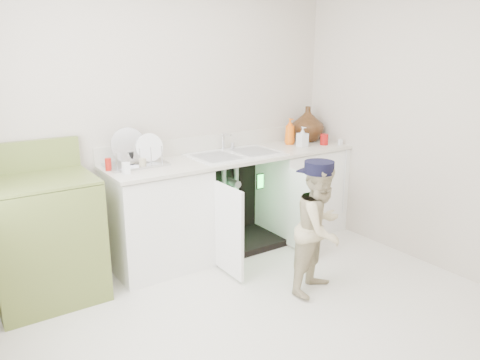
{
  "coord_description": "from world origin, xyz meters",
  "views": [
    {
      "loc": [
        -1.78,
        -2.32,
        1.83
      ],
      "look_at": [
        0.26,
        0.7,
        0.82
      ],
      "focal_mm": 35.0,
      "sensor_mm": 36.0,
      "label": 1
    }
  ],
  "objects": [
    {
      "name": "avocado_stove",
      "position": [
        -1.17,
        1.18,
        0.48
      ],
      "size": [
        0.75,
        0.65,
        1.17
      ],
      "color": "olive",
      "rests_on": "ground"
    },
    {
      "name": "room_shell",
      "position": [
        0.0,
        0.0,
        1.25
      ],
      "size": [
        6.0,
        5.5,
        1.26
      ],
      "color": "#BFB3A4",
      "rests_on": "ground"
    },
    {
      "name": "counter_run",
      "position": [
        0.59,
        1.21,
        0.48
      ],
      "size": [
        2.44,
        1.02,
        1.26
      ],
      "color": "white",
      "rests_on": "ground"
    },
    {
      "name": "ground",
      "position": [
        0.0,
        0.0,
        0.0
      ],
      "size": [
        3.5,
        3.5,
        0.0
      ],
      "primitive_type": "plane",
      "color": "beige",
      "rests_on": "ground"
    },
    {
      "name": "repair_worker",
      "position": [
        0.6,
        0.11,
        0.53
      ],
      "size": [
        0.6,
        1.02,
        1.04
      ],
      "rotation": [
        0.0,
        0.0,
        0.34
      ],
      "color": "beige",
      "rests_on": "ground"
    }
  ]
}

